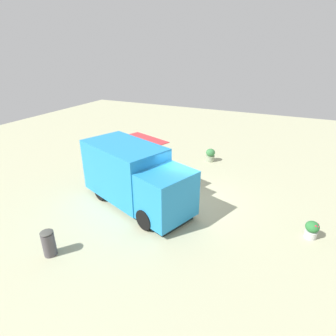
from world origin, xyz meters
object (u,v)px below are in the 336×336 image
at_px(planter_flowering_far, 312,229).
at_px(planter_flowering_near, 210,155).
at_px(food_truck, 135,177).
at_px(trash_bin, 49,243).
at_px(person_customer, 132,152).

bearing_deg(planter_flowering_far, planter_flowering_near, -135.59).
xyz_separation_m(food_truck, planter_flowering_far, (-0.54, 6.99, -0.88)).
height_order(planter_flowering_near, trash_bin, trash_bin).
distance_m(person_customer, trash_bin, 9.04).
height_order(person_customer, trash_bin, trash_bin).
height_order(food_truck, planter_flowering_far, food_truck).
xyz_separation_m(person_customer, planter_flowering_near, (-1.41, 4.65, 0.06)).
bearing_deg(person_customer, planter_flowering_far, 67.70).
height_order(food_truck, person_customer, food_truck).
xyz_separation_m(food_truck, person_customer, (-4.68, -3.09, -0.90)).
relative_size(food_truck, planter_flowering_far, 8.50).
bearing_deg(person_customer, trash_bin, 14.43).
bearing_deg(food_truck, planter_flowering_far, 94.45).
bearing_deg(trash_bin, food_truck, 168.35).
bearing_deg(food_truck, planter_flowering_near, 165.68).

